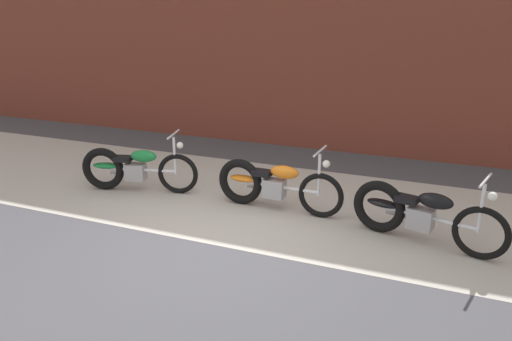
{
  "coord_description": "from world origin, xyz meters",
  "views": [
    {
      "loc": [
        2.6,
        -4.99,
        2.88
      ],
      "look_at": [
        0.19,
        0.96,
        0.75
      ],
      "focal_mm": 33.7,
      "sensor_mm": 36.0,
      "label": 1
    }
  ],
  "objects": [
    {
      "name": "ground_plane",
      "position": [
        0.0,
        0.0,
        0.0
      ],
      "size": [
        80.0,
        80.0,
        0.0
      ],
      "primitive_type": "plane",
      "color": "#47474C"
    },
    {
      "name": "sidewalk_slab",
      "position": [
        0.0,
        1.75,
        0.0
      ],
      "size": [
        36.0,
        3.5,
        0.01
      ],
      "primitive_type": "cube",
      "color": "#B2ADA3",
      "rests_on": "ground"
    },
    {
      "name": "brick_building_wall",
      "position": [
        0.0,
        5.2,
        2.56
      ],
      "size": [
        36.0,
        0.5,
        5.12
      ],
      "primitive_type": "cube",
      "color": "brown",
      "rests_on": "ground"
    },
    {
      "name": "motorcycle_green",
      "position": [
        -2.19,
        1.27,
        0.4
      ],
      "size": [
        1.97,
        0.74,
        1.03
      ],
      "rotation": [
        0.0,
        0.0,
        0.24
      ],
      "color": "black",
      "rests_on": "ground"
    },
    {
      "name": "motorcycle_orange",
      "position": [
        0.22,
        1.42,
        0.4
      ],
      "size": [
        2.01,
        0.58,
        1.03
      ],
      "rotation": [
        0.0,
        0.0,
        -0.03
      ],
      "color": "black",
      "rests_on": "ground"
    },
    {
      "name": "motorcycle_black",
      "position": [
        2.36,
        1.1,
        0.4
      ],
      "size": [
        1.97,
        0.76,
        1.03
      ],
      "rotation": [
        0.0,
        0.0,
        -0.25
      ],
      "color": "black",
      "rests_on": "ground"
    }
  ]
}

